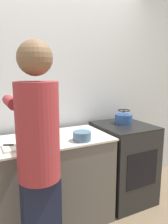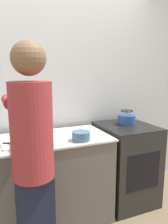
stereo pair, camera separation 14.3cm
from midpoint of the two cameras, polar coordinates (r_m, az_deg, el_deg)
name	(u,v)px [view 2 (the right image)]	position (r m, az deg, el deg)	size (l,w,h in m)	color
wall_back	(50,92)	(2.52, -7.38, 5.11)	(8.00, 0.05, 2.60)	silver
counter	(32,184)	(2.30, -11.72, -17.88)	(1.57, 0.64, 0.90)	#5B5651
oven	(126,163)	(2.72, 12.33, -12.91)	(0.58, 0.67, 0.93)	black
person	(33,154)	(1.58, -10.72, -10.83)	(0.33, 0.57, 1.74)	#181D34
cutting_board	(23,144)	(2.00, -13.66, -8.24)	(0.35, 0.21, 0.02)	silver
knife	(16,143)	(2.01, -15.45, -7.88)	(0.23, 0.12, 0.01)	silver
kettle	(127,118)	(2.62, 12.62, -1.63)	(0.20, 0.20, 0.16)	#284C8C
bowl_prep	(81,136)	(2.07, 1.22, -6.30)	(0.17, 0.17, 0.09)	#426684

